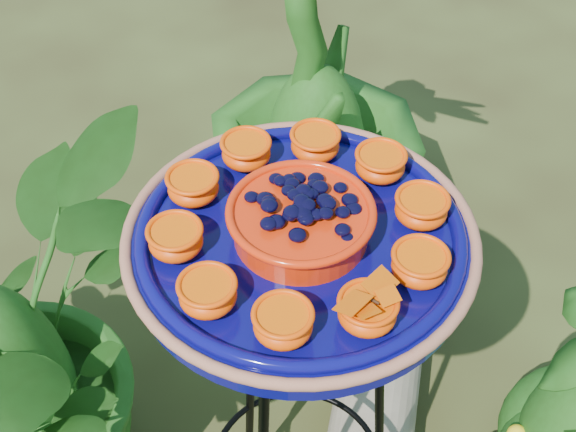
{
  "coord_description": "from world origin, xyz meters",
  "views": [
    {
      "loc": [
        -0.67,
        -0.57,
        1.86
      ],
      "look_at": [
        -0.14,
        0.04,
        1.04
      ],
      "focal_mm": 50.0,
      "sensor_mm": 36.0,
      "label": 1
    }
  ],
  "objects": [
    {
      "name": "driftwood_log",
      "position": [
        0.26,
        0.14,
        0.1
      ],
      "size": [
        0.62,
        0.55,
        0.21
      ],
      "primitive_type": "cylinder",
      "rotation": [
        0.0,
        1.57,
        0.65
      ],
      "color": "gray",
      "rests_on": "ground"
    },
    {
      "name": "shrub_back_right",
      "position": [
        0.52,
        0.69,
        0.55
      ],
      "size": [
        0.86,
        0.86,
        1.1
      ],
      "primitive_type": "imported",
      "rotation": [
        0.0,
        0.0,
        2.27
      ],
      "color": "#204C14",
      "rests_on": "ground"
    },
    {
      "name": "tripod_stand",
      "position": [
        -0.14,
        0.01,
        0.59
      ],
      "size": [
        0.38,
        0.4,
        0.98
      ],
      "rotation": [
        0.0,
        0.0,
        -0.08
      ],
      "color": "black",
      "rests_on": "ground"
    },
    {
      "name": "feeder_dish",
      "position": [
        -0.14,
        0.01,
        1.02
      ],
      "size": [
        0.53,
        0.53,
        0.12
      ],
      "rotation": [
        0.0,
        0.0,
        -0.08
      ],
      "color": "#080757",
      "rests_on": "tripod_stand"
    }
  ]
}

